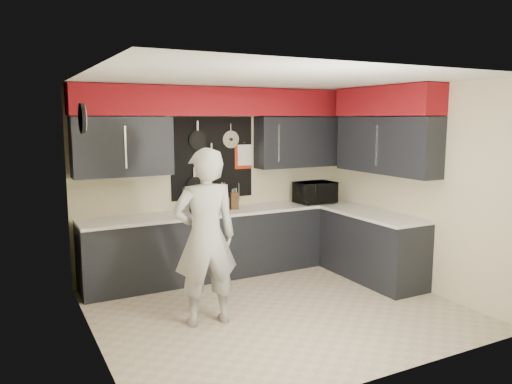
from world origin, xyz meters
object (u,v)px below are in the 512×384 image
microwave (315,192)px  utensil_crock (223,204)px  coffee_maker (198,200)px  person (205,237)px  knife_block (234,201)px

microwave → utensil_crock: (-1.47, 0.06, -0.07)m
coffee_maker → person: person is taller
utensil_crock → person: size_ratio=0.09×
utensil_crock → coffee_maker: 0.38m
utensil_crock → coffee_maker: (-0.37, 0.01, 0.09)m
knife_block → coffee_maker: size_ratio=0.68×
microwave → knife_block: microwave is taller
utensil_crock → person: 1.64m
knife_block → microwave: bearing=4.5°
knife_block → utensil_crock: bearing=-161.1°
knife_block → utensil_crock: size_ratio=1.32×
utensil_crock → coffee_maker: coffee_maker is taller
knife_block → person: (-1.01, -1.45, -0.10)m
microwave → utensil_crock: microwave is taller
person → microwave: bearing=-143.5°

